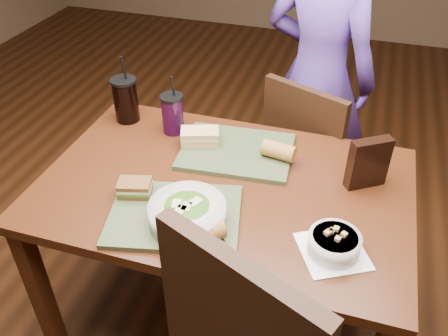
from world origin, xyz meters
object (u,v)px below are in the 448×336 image
(dining_table, at_px, (224,203))
(cup_berry, at_px, (173,114))
(diner, at_px, (318,77))
(chip_bag, at_px, (368,163))
(baguette_near, at_px, (202,233))
(baguette_far, at_px, (279,151))
(sandwich_near, at_px, (135,188))
(tray_far, at_px, (237,151))
(chair_far, at_px, (301,156))
(cup_cola, at_px, (126,99))
(soup_bowl, at_px, (334,243))
(sandwich_far, at_px, (200,137))
(tray_near, at_px, (175,215))
(salad_bowl, at_px, (187,212))

(dining_table, bearing_deg, cup_berry, 138.30)
(dining_table, relative_size, diner, 0.83)
(chip_bag, bearing_deg, baguette_near, -168.14)
(dining_table, height_order, chip_bag, chip_bag)
(baguette_far, bearing_deg, sandwich_near, -139.82)
(dining_table, bearing_deg, tray_far, 93.08)
(baguette_far, xyz_separation_m, cup_berry, (-0.46, 0.08, 0.03))
(tray_far, bearing_deg, cup_berry, 165.65)
(chair_far, xyz_separation_m, sandwich_near, (-0.46, -0.76, 0.29))
(cup_cola, bearing_deg, diner, 39.11)
(baguette_near, height_order, cup_berry, cup_berry)
(chair_far, bearing_deg, soup_bowl, -75.29)
(diner, bearing_deg, sandwich_far, 80.36)
(sandwich_far, distance_m, chip_bag, 0.64)
(sandwich_near, distance_m, cup_berry, 0.44)
(cup_berry, bearing_deg, soup_bowl, -34.13)
(chair_far, xyz_separation_m, soup_bowl, (0.21, -0.81, 0.28))
(chair_far, height_order, cup_cola, cup_cola)
(soup_bowl, relative_size, cup_berry, 1.02)
(tray_near, relative_size, cup_berry, 1.66)
(diner, height_order, tray_near, diner)
(sandwich_far, bearing_deg, dining_table, -50.69)
(baguette_far, xyz_separation_m, cup_cola, (-0.68, 0.11, 0.05))
(salad_bowl, relative_size, chip_bag, 1.30)
(sandwich_near, xyz_separation_m, chip_bag, (0.74, 0.31, 0.05))
(dining_table, bearing_deg, sandwich_far, 129.31)
(diner, height_order, baguette_near, diner)
(dining_table, height_order, chair_far, chair_far)
(soup_bowl, height_order, cup_berry, cup_berry)
(cup_berry, bearing_deg, sandwich_far, -27.49)
(soup_bowl, bearing_deg, tray_near, -179.67)
(tray_far, bearing_deg, chair_far, 63.12)
(tray_near, relative_size, soup_bowl, 1.64)
(tray_far, distance_m, baguette_far, 0.17)
(salad_bowl, relative_size, cup_cola, 0.83)
(tray_far, xyz_separation_m, sandwich_far, (-0.15, 0.00, 0.04))
(soup_bowl, height_order, cup_cola, cup_cola)
(soup_bowl, distance_m, cup_cola, 1.06)
(salad_bowl, bearing_deg, sandwich_near, 160.66)
(chair_far, bearing_deg, baguette_near, -100.47)
(sandwich_near, bearing_deg, tray_near, -17.84)
(baguette_near, height_order, cup_cola, cup_cola)
(chair_far, bearing_deg, salad_bowl, -105.91)
(tray_far, relative_size, sandwich_far, 2.57)
(diner, height_order, cup_berry, diner)
(diner, height_order, salad_bowl, diner)
(diner, distance_m, baguette_near, 1.20)
(chair_far, relative_size, tray_far, 2.16)
(dining_table, height_order, soup_bowl, soup_bowl)
(cup_cola, bearing_deg, cup_berry, -7.37)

